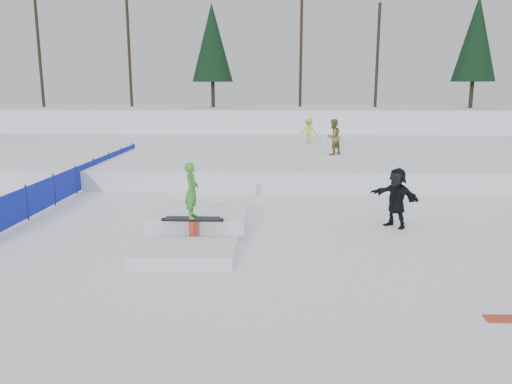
{
  "coord_description": "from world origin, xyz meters",
  "views": [
    {
      "loc": [
        1.06,
        -11.63,
        3.97
      ],
      "look_at": [
        0.5,
        2.0,
        1.1
      ],
      "focal_mm": 35.0,
      "sensor_mm": 36.0,
      "label": 1
    }
  ],
  "objects_px": {
    "safety_fence": "(76,180)",
    "walker_olive": "(333,137)",
    "spectator_dark": "(396,198)",
    "jib_rail_feature": "(196,226)",
    "walker_ygreen": "(309,131)"
  },
  "relations": [
    {
      "from": "jib_rail_feature",
      "to": "walker_olive",
      "type": "bearing_deg",
      "value": 66.26
    },
    {
      "from": "safety_fence",
      "to": "walker_olive",
      "type": "height_order",
      "value": "walker_olive"
    },
    {
      "from": "safety_fence",
      "to": "spectator_dark",
      "type": "relative_size",
      "value": 9.22
    },
    {
      "from": "walker_ygreen",
      "to": "safety_fence",
      "type": "bearing_deg",
      "value": 50.75
    },
    {
      "from": "safety_fence",
      "to": "spectator_dark",
      "type": "bearing_deg",
      "value": -20.46
    },
    {
      "from": "spectator_dark",
      "to": "walker_ygreen",
      "type": "bearing_deg",
      "value": 145.34
    },
    {
      "from": "walker_olive",
      "to": "jib_rail_feature",
      "type": "bearing_deg",
      "value": 25.8
    },
    {
      "from": "walker_olive",
      "to": "safety_fence",
      "type": "bearing_deg",
      "value": -11.41
    },
    {
      "from": "walker_olive",
      "to": "walker_ygreen",
      "type": "xyz_separation_m",
      "value": [
        -0.87,
        4.78,
        -0.13
      ]
    },
    {
      "from": "jib_rail_feature",
      "to": "safety_fence",
      "type": "bearing_deg",
      "value": 135.48
    },
    {
      "from": "safety_fence",
      "to": "walker_olive",
      "type": "bearing_deg",
      "value": 29.05
    },
    {
      "from": "safety_fence",
      "to": "walker_ygreen",
      "type": "xyz_separation_m",
      "value": [
        9.4,
        10.48,
        0.97
      ]
    },
    {
      "from": "safety_fence",
      "to": "walker_ygreen",
      "type": "distance_m",
      "value": 14.11
    },
    {
      "from": "walker_ygreen",
      "to": "jib_rail_feature",
      "type": "bearing_deg",
      "value": 78.49
    },
    {
      "from": "safety_fence",
      "to": "walker_ygreen",
      "type": "bearing_deg",
      "value": 48.13
    }
  ]
}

